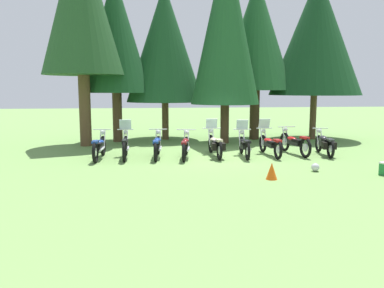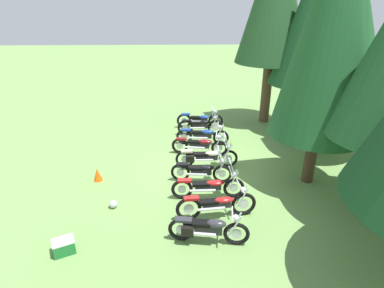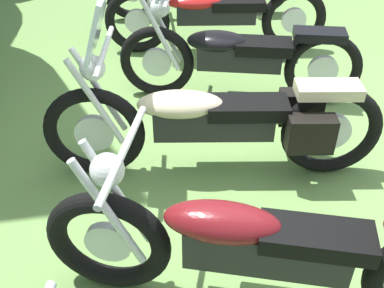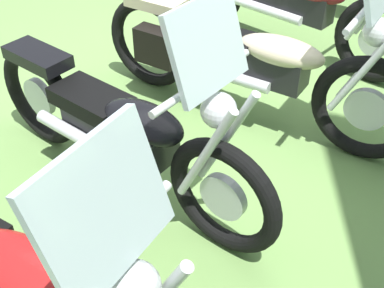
# 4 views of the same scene
# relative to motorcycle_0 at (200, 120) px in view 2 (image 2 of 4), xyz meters

# --- Properties ---
(ground_plane) EXTENTS (80.00, 80.00, 0.00)m
(ground_plane) POSITION_rel_motorcycle_0_xyz_m (4.21, -0.14, -0.45)
(ground_plane) COLOR #6B934C
(motorcycle_0) EXTENTS (0.68, 2.37, 1.03)m
(motorcycle_0) POSITION_rel_motorcycle_0_xyz_m (0.00, 0.00, 0.00)
(motorcycle_0) COLOR black
(motorcycle_0) RESTS_ON ground_plane
(motorcycle_1) EXTENTS (0.60, 2.21, 1.39)m
(motorcycle_1) POSITION_rel_motorcycle_0_xyz_m (0.92, -0.01, 0.02)
(motorcycle_1) COLOR black
(motorcycle_1) RESTS_ON ground_plane
(motorcycle_2) EXTENTS (0.70, 2.37, 1.01)m
(motorcycle_2) POSITION_rel_motorcycle_0_xyz_m (2.09, 0.01, 0.00)
(motorcycle_2) COLOR black
(motorcycle_2) RESTS_ON ground_plane
(motorcycle_3) EXTENTS (0.74, 2.36, 1.00)m
(motorcycle_3) POSITION_rel_motorcycle_0_xyz_m (3.12, -0.18, -0.01)
(motorcycle_3) COLOR black
(motorcycle_3) RESTS_ON ground_plane
(motorcycle_4) EXTENTS (0.72, 2.42, 1.37)m
(motorcycle_4) POSITION_rel_motorcycle_0_xyz_m (4.27, -0.01, 0.02)
(motorcycle_4) COLOR black
(motorcycle_4) RESTS_ON ground_plane
(motorcycle_5) EXTENTS (0.69, 2.18, 1.35)m
(motorcycle_5) POSITION_rel_motorcycle_0_xyz_m (5.34, -0.22, 0.01)
(motorcycle_5) COLOR black
(motorcycle_5) RESTS_ON ground_plane
(motorcycle_6) EXTENTS (0.64, 2.40, 1.36)m
(motorcycle_6) POSITION_rel_motorcycle_0_xyz_m (6.38, -0.06, 0.00)
(motorcycle_6) COLOR black
(motorcycle_6) RESTS_ON ground_plane
(motorcycle_7) EXTENTS (0.75, 2.42, 1.04)m
(motorcycle_7) POSITION_rel_motorcycle_0_xyz_m (7.41, 0.09, 0.00)
(motorcycle_7) COLOR black
(motorcycle_7) RESTS_ON ground_plane
(motorcycle_8) EXTENTS (0.73, 2.16, 1.00)m
(motorcycle_8) POSITION_rel_motorcycle_0_xyz_m (8.48, -0.28, 0.00)
(motorcycle_8) COLOR black
(motorcycle_8) RESTS_ON ground_plane
(pine_tree_1) EXTENTS (3.25, 3.25, 7.92)m
(pine_tree_1) POSITION_rel_motorcycle_0_xyz_m (0.37, 4.86, 4.65)
(pine_tree_1) COLOR #4C3823
(pine_tree_1) RESTS_ON ground_plane
(pine_tree_2) EXTENTS (3.83, 3.83, 7.62)m
(pine_tree_2) POSITION_rel_motorcycle_0_xyz_m (2.72, 5.39, 4.30)
(pine_tree_2) COLOR brown
(pine_tree_2) RESTS_ON ground_plane
(pine_tree_3) EXTENTS (3.17, 3.17, 9.21)m
(pine_tree_3) POSITION_rel_motorcycle_0_xyz_m (5.38, 3.58, 5.05)
(pine_tree_3) COLOR #42301E
(pine_tree_3) RESTS_ON ground_plane
(picnic_cooler) EXTENTS (0.58, 0.65, 0.39)m
(picnic_cooler) POSITION_rel_motorcycle_0_xyz_m (8.75, -3.97, -0.26)
(picnic_cooler) COLOR #1E7233
(picnic_cooler) RESTS_ON ground_plane
(traffic_cone) EXTENTS (0.32, 0.32, 0.48)m
(traffic_cone) POSITION_rel_motorcycle_0_xyz_m (5.13, -3.98, -0.21)
(traffic_cone) COLOR #EA590F
(traffic_cone) RESTS_ON ground_plane
(dropped_helmet) EXTENTS (0.25, 0.25, 0.25)m
(dropped_helmet) POSITION_rel_motorcycle_0_xyz_m (6.83, -3.10, -0.33)
(dropped_helmet) COLOR silver
(dropped_helmet) RESTS_ON ground_plane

